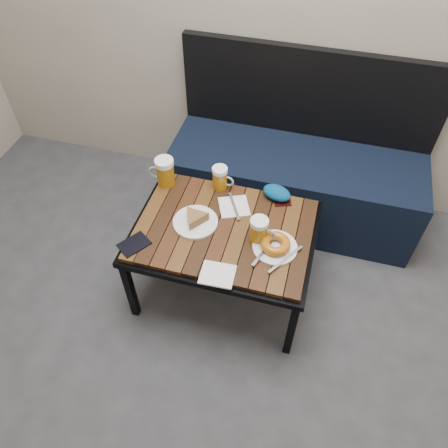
% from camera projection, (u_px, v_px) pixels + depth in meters
% --- Properties ---
extents(bench, '(1.40, 0.50, 0.95)m').
position_uv_depth(bench, '(294.00, 178.00, 2.52)').
color(bench, black).
rests_on(bench, ground).
extents(cafe_table, '(0.84, 0.62, 0.47)m').
position_uv_depth(cafe_table, '(224.00, 234.00, 2.04)').
color(cafe_table, black).
rests_on(cafe_table, ground).
extents(beer_mug_left, '(0.14, 0.09, 0.15)m').
position_uv_depth(beer_mug_left, '(165.00, 172.00, 2.15)').
color(beer_mug_left, '#A56B0D').
rests_on(beer_mug_left, cafe_table).
extents(beer_mug_centre, '(0.11, 0.08, 0.12)m').
position_uv_depth(beer_mug_centre, '(220.00, 178.00, 2.14)').
color(beer_mug_centre, '#A56B0D').
rests_on(beer_mug_centre, cafe_table).
extents(beer_mug_right, '(0.12, 0.08, 0.13)m').
position_uv_depth(beer_mug_right, '(259.00, 230.00, 1.91)').
color(beer_mug_right, '#A56B0D').
rests_on(beer_mug_right, cafe_table).
extents(plate_pie, '(0.21, 0.21, 0.06)m').
position_uv_depth(plate_pie, '(195.00, 220.00, 2.01)').
color(plate_pie, white).
rests_on(plate_pie, cafe_table).
extents(plate_bagel, '(0.22, 0.25, 0.05)m').
position_uv_depth(plate_bagel, '(275.00, 245.00, 1.91)').
color(plate_bagel, white).
rests_on(plate_bagel, cafe_table).
extents(napkin_left, '(0.18, 0.18, 0.01)m').
position_uv_depth(napkin_left, '(234.00, 207.00, 2.09)').
color(napkin_left, white).
rests_on(napkin_left, cafe_table).
extents(napkin_right, '(0.15, 0.13, 0.01)m').
position_uv_depth(napkin_right, '(217.00, 275.00, 1.83)').
color(napkin_right, white).
rests_on(napkin_right, cafe_table).
extents(passport_navy, '(0.15, 0.16, 0.01)m').
position_uv_depth(passport_navy, '(134.00, 244.00, 1.94)').
color(passport_navy, black).
rests_on(passport_navy, cafe_table).
extents(passport_burgundy, '(0.11, 0.13, 0.01)m').
position_uv_depth(passport_burgundy, '(282.00, 198.00, 2.13)').
color(passport_burgundy, black).
rests_on(passport_burgundy, cafe_table).
extents(knit_pouch, '(0.16, 0.13, 0.06)m').
position_uv_depth(knit_pouch, '(277.00, 193.00, 2.11)').
color(knit_pouch, navy).
rests_on(knit_pouch, cafe_table).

